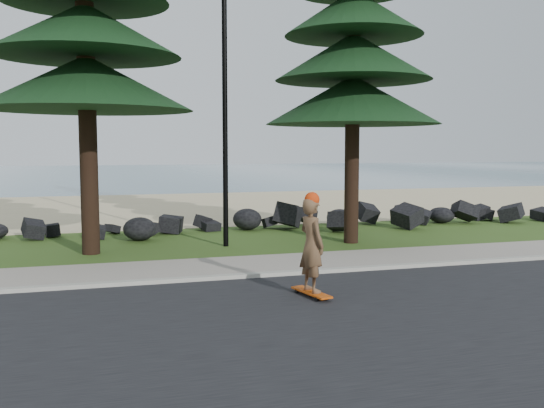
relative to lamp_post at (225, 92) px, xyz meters
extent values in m
plane|color=#354F18|center=(0.00, -3.20, -4.13)|extent=(160.00, 160.00, 0.00)
cube|color=black|center=(0.00, -7.70, -4.12)|extent=(160.00, 7.00, 0.02)
cube|color=#A3A092|center=(0.00, -4.10, -4.08)|extent=(160.00, 0.20, 0.10)
cube|color=gray|center=(0.00, -3.00, -4.09)|extent=(160.00, 2.00, 0.08)
cube|color=tan|center=(0.00, 11.30, -4.13)|extent=(160.00, 15.00, 0.01)
cube|color=#406A7A|center=(0.00, 47.80, -4.13)|extent=(160.00, 58.00, 0.01)
cylinder|color=black|center=(3.50, -0.40, 1.87)|extent=(0.40, 0.40, 12.00)
cylinder|color=black|center=(0.00, 0.00, -0.13)|extent=(0.14, 0.14, 8.00)
cube|color=#BC450B|center=(0.27, -5.97, -4.04)|extent=(0.45, 1.03, 0.03)
imported|color=brown|center=(0.27, -5.97, -3.18)|extent=(0.52, 0.68, 1.67)
sphere|color=red|center=(0.27, -5.97, -2.38)|extent=(0.27, 0.27, 0.27)
camera|label=1|loc=(-3.40, -15.91, -1.46)|focal=40.00mm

